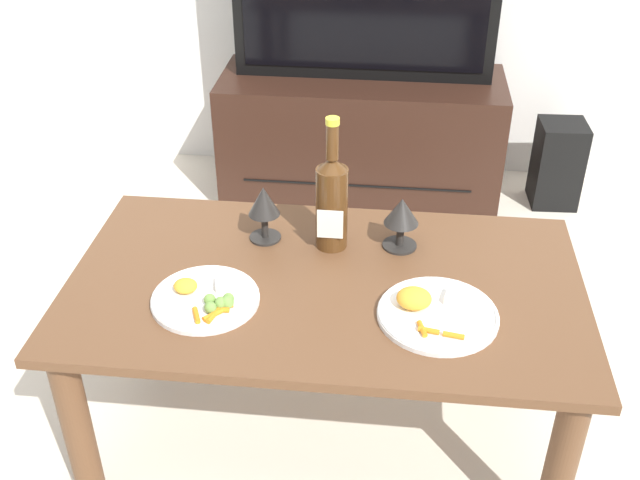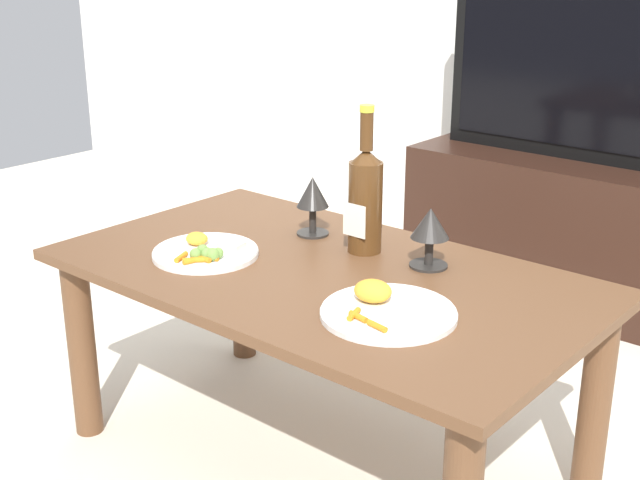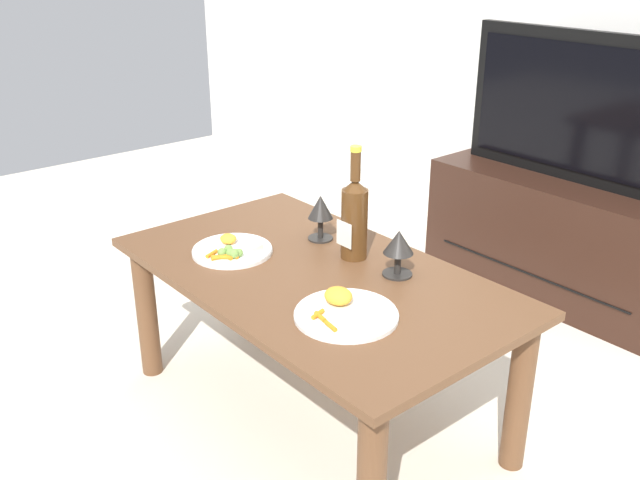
{
  "view_description": "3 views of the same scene",
  "coord_description": "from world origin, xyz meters",
  "px_view_note": "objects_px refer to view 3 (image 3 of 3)",
  "views": [
    {
      "loc": [
        0.15,
        -1.47,
        1.58
      ],
      "look_at": [
        -0.02,
        0.08,
        0.57
      ],
      "focal_mm": 42.54,
      "sensor_mm": 36.0,
      "label": 1
    },
    {
      "loc": [
        1.16,
        -1.38,
        1.22
      ],
      "look_at": [
        -0.02,
        0.02,
        0.57
      ],
      "focal_mm": 47.71,
      "sensor_mm": 36.0,
      "label": 2
    },
    {
      "loc": [
        1.47,
        -1.21,
        1.42
      ],
      "look_at": [
        -0.04,
        0.06,
        0.58
      ],
      "focal_mm": 39.93,
      "sensor_mm": 36.0,
      "label": 3
    }
  ],
  "objects_px": {
    "dining_table": "(314,298)",
    "wine_bottle": "(354,216)",
    "dinner_plate_right": "(346,312)",
    "goblet_right": "(399,245)",
    "dinner_plate_left": "(232,250)",
    "tv_stand": "(561,237)",
    "goblet_left": "(320,210)",
    "tv_screen": "(580,108)"
  },
  "relations": [
    {
      "from": "dining_table",
      "to": "tv_stand",
      "type": "height_order",
      "value": "same"
    },
    {
      "from": "dining_table",
      "to": "tv_screen",
      "type": "height_order",
      "value": "tv_screen"
    },
    {
      "from": "tv_stand",
      "to": "goblet_left",
      "type": "distance_m",
      "value": 1.24
    },
    {
      "from": "dinner_plate_left",
      "to": "dinner_plate_right",
      "type": "distance_m",
      "value": 0.52
    },
    {
      "from": "goblet_right",
      "to": "dinner_plate_right",
      "type": "bearing_deg",
      "value": -73.0
    },
    {
      "from": "tv_stand",
      "to": "goblet_left",
      "type": "relative_size",
      "value": 7.35
    },
    {
      "from": "dinner_plate_right",
      "to": "dinner_plate_left",
      "type": "bearing_deg",
      "value": -179.45
    },
    {
      "from": "tv_screen",
      "to": "goblet_left",
      "type": "height_order",
      "value": "tv_screen"
    },
    {
      "from": "dinner_plate_left",
      "to": "dinner_plate_right",
      "type": "relative_size",
      "value": 0.92
    },
    {
      "from": "wine_bottle",
      "to": "goblet_right",
      "type": "xyz_separation_m",
      "value": [
        0.17,
        0.01,
        -0.04
      ]
    },
    {
      "from": "goblet_left",
      "to": "dinner_plate_left",
      "type": "xyz_separation_m",
      "value": [
        -0.09,
        -0.28,
        -0.09
      ]
    },
    {
      "from": "dinner_plate_left",
      "to": "wine_bottle",
      "type": "bearing_deg",
      "value": 45.81
    },
    {
      "from": "goblet_right",
      "to": "dinner_plate_left",
      "type": "relative_size",
      "value": 0.56
    },
    {
      "from": "tv_stand",
      "to": "dinner_plate_right",
      "type": "relative_size",
      "value": 4.07
    },
    {
      "from": "tv_stand",
      "to": "dinner_plate_right",
      "type": "bearing_deg",
      "value": -80.07
    },
    {
      "from": "wine_bottle",
      "to": "dinner_plate_left",
      "type": "xyz_separation_m",
      "value": [
        -0.26,
        -0.27,
        -0.13
      ]
    },
    {
      "from": "dining_table",
      "to": "dinner_plate_right",
      "type": "distance_m",
      "value": 0.3
    },
    {
      "from": "tv_stand",
      "to": "dinner_plate_left",
      "type": "distance_m",
      "value": 1.51
    },
    {
      "from": "dinner_plate_right",
      "to": "tv_screen",
      "type": "bearing_deg",
      "value": 99.94
    },
    {
      "from": "dinner_plate_left",
      "to": "dining_table",
      "type": "bearing_deg",
      "value": 23.12
    },
    {
      "from": "dining_table",
      "to": "tv_stand",
      "type": "xyz_separation_m",
      "value": [
        0.01,
        1.35,
        -0.16
      ]
    },
    {
      "from": "dining_table",
      "to": "dinner_plate_right",
      "type": "height_order",
      "value": "dinner_plate_right"
    },
    {
      "from": "tv_screen",
      "to": "wine_bottle",
      "type": "height_order",
      "value": "tv_screen"
    },
    {
      "from": "dining_table",
      "to": "tv_stand",
      "type": "relative_size",
      "value": 1.11
    },
    {
      "from": "tv_stand",
      "to": "goblet_right",
      "type": "relative_size",
      "value": 7.93
    },
    {
      "from": "dining_table",
      "to": "wine_bottle",
      "type": "relative_size",
      "value": 3.5
    },
    {
      "from": "dining_table",
      "to": "wine_bottle",
      "type": "xyz_separation_m",
      "value": [
        -0.0,
        0.16,
        0.23
      ]
    },
    {
      "from": "goblet_left",
      "to": "dinner_plate_right",
      "type": "distance_m",
      "value": 0.53
    },
    {
      "from": "wine_bottle",
      "to": "goblet_left",
      "type": "bearing_deg",
      "value": 175.76
    },
    {
      "from": "goblet_right",
      "to": "dinner_plate_left",
      "type": "height_order",
      "value": "goblet_right"
    },
    {
      "from": "goblet_left",
      "to": "dinner_plate_right",
      "type": "bearing_deg",
      "value": -32.71
    },
    {
      "from": "tv_screen",
      "to": "goblet_left",
      "type": "xyz_separation_m",
      "value": [
        -0.18,
        -1.18,
        -0.19
      ]
    },
    {
      "from": "tv_stand",
      "to": "goblet_right",
      "type": "xyz_separation_m",
      "value": [
        0.17,
        -1.18,
        0.35
      ]
    },
    {
      "from": "goblet_right",
      "to": "dining_table",
      "type": "bearing_deg",
      "value": -135.5
    },
    {
      "from": "dining_table",
      "to": "goblet_left",
      "type": "relative_size",
      "value": 8.17
    },
    {
      "from": "tv_screen",
      "to": "dining_table",
      "type": "bearing_deg",
      "value": -90.23
    },
    {
      "from": "tv_stand",
      "to": "goblet_right",
      "type": "bearing_deg",
      "value": -81.81
    },
    {
      "from": "dining_table",
      "to": "dinner_plate_left",
      "type": "height_order",
      "value": "dinner_plate_left"
    },
    {
      "from": "dinner_plate_left",
      "to": "tv_screen",
      "type": "bearing_deg",
      "value": 79.54
    },
    {
      "from": "wine_bottle",
      "to": "dinner_plate_left",
      "type": "height_order",
      "value": "wine_bottle"
    },
    {
      "from": "dining_table",
      "to": "wine_bottle",
      "type": "height_order",
      "value": "wine_bottle"
    },
    {
      "from": "tv_screen",
      "to": "dinner_plate_left",
      "type": "height_order",
      "value": "tv_screen"
    }
  ]
}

